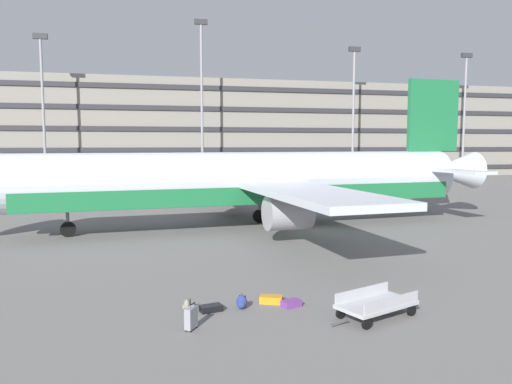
{
  "coord_description": "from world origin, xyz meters",
  "views": [
    {
      "loc": [
        -9.97,
        -30.08,
        5.55
      ],
      "look_at": [
        -4.1,
        -4.83,
        3.0
      ],
      "focal_mm": 34.26,
      "sensor_mm": 36.0,
      "label": 1
    }
  ],
  "objects_px": {
    "baggage_cart": "(376,304)",
    "airliner": "(255,181)",
    "suitcase_large": "(211,308)",
    "backpack_purple": "(187,305)",
    "suitcase_orange": "(191,318)",
    "backpack_upright": "(242,302)",
    "suitcase_red": "(271,299)",
    "suitcase_laid_flat": "(291,303)"
  },
  "relations": [
    {
      "from": "baggage_cart",
      "to": "airliner",
      "type": "bearing_deg",
      "value": 89.7
    },
    {
      "from": "airliner",
      "to": "baggage_cart",
      "type": "xyz_separation_m",
      "value": [
        -0.09,
        -17.78,
        -2.66
      ]
    },
    {
      "from": "suitcase_large",
      "to": "backpack_purple",
      "type": "distance_m",
      "value": 0.81
    },
    {
      "from": "suitcase_orange",
      "to": "baggage_cart",
      "type": "height_order",
      "value": "baggage_cart"
    },
    {
      "from": "backpack_upright",
      "to": "backpack_purple",
      "type": "height_order",
      "value": "backpack_upright"
    },
    {
      "from": "suitcase_large",
      "to": "suitcase_orange",
      "type": "bearing_deg",
      "value": -118.55
    },
    {
      "from": "airliner",
      "to": "backpack_upright",
      "type": "bearing_deg",
      "value": -104.55
    },
    {
      "from": "suitcase_red",
      "to": "backpack_upright",
      "type": "distance_m",
      "value": 1.21
    },
    {
      "from": "suitcase_laid_flat",
      "to": "baggage_cart",
      "type": "distance_m",
      "value": 2.87
    },
    {
      "from": "suitcase_large",
      "to": "backpack_upright",
      "type": "distance_m",
      "value": 1.05
    },
    {
      "from": "suitcase_red",
      "to": "backpack_upright",
      "type": "xyz_separation_m",
      "value": [
        -1.14,
        -0.4,
        0.1
      ]
    },
    {
      "from": "airliner",
      "to": "suitcase_orange",
      "type": "xyz_separation_m",
      "value": [
        -6.0,
        -17.5,
        -2.72
      ]
    },
    {
      "from": "suitcase_laid_flat",
      "to": "suitcase_red",
      "type": "distance_m",
      "value": 0.78
    },
    {
      "from": "suitcase_red",
      "to": "baggage_cart",
      "type": "xyz_separation_m",
      "value": [
        2.94,
        -2.13,
        0.3
      ]
    },
    {
      "from": "airliner",
      "to": "suitcase_red",
      "type": "relative_size",
      "value": 40.3
    },
    {
      "from": "suitcase_large",
      "to": "backpack_purple",
      "type": "relative_size",
      "value": 1.75
    },
    {
      "from": "suitcase_red",
      "to": "suitcase_laid_flat",
      "type": "bearing_deg",
      "value": -43.37
    },
    {
      "from": "suitcase_laid_flat",
      "to": "backpack_purple",
      "type": "distance_m",
      "value": 3.55
    },
    {
      "from": "backpack_upright",
      "to": "baggage_cart",
      "type": "xyz_separation_m",
      "value": [
        4.07,
        -1.73,
        0.2
      ]
    },
    {
      "from": "airliner",
      "to": "backpack_upright",
      "type": "height_order",
      "value": "airliner"
    },
    {
      "from": "suitcase_large",
      "to": "baggage_cart",
      "type": "height_order",
      "value": "baggage_cart"
    },
    {
      "from": "suitcase_red",
      "to": "backpack_upright",
      "type": "height_order",
      "value": "backpack_upright"
    },
    {
      "from": "suitcase_large",
      "to": "backpack_upright",
      "type": "bearing_deg",
      "value": -1.14
    },
    {
      "from": "suitcase_orange",
      "to": "baggage_cart",
      "type": "distance_m",
      "value": 5.92
    },
    {
      "from": "suitcase_red",
      "to": "baggage_cart",
      "type": "distance_m",
      "value": 3.64
    },
    {
      "from": "backpack_upright",
      "to": "backpack_purple",
      "type": "bearing_deg",
      "value": 173.12
    },
    {
      "from": "backpack_upright",
      "to": "suitcase_red",
      "type": "bearing_deg",
      "value": 19.42
    },
    {
      "from": "suitcase_laid_flat",
      "to": "suitcase_large",
      "type": "xyz_separation_m",
      "value": [
        -2.75,
        0.16,
        -0.01
      ]
    },
    {
      "from": "suitcase_laid_flat",
      "to": "suitcase_large",
      "type": "distance_m",
      "value": 2.75
    },
    {
      "from": "suitcase_red",
      "to": "suitcase_large",
      "type": "height_order",
      "value": "suitcase_red"
    },
    {
      "from": "suitcase_orange",
      "to": "baggage_cart",
      "type": "bearing_deg",
      "value": -2.73
    },
    {
      "from": "backpack_purple",
      "to": "backpack_upright",
      "type": "bearing_deg",
      "value": -6.88
    },
    {
      "from": "suitcase_orange",
      "to": "backpack_purple",
      "type": "height_order",
      "value": "suitcase_orange"
    },
    {
      "from": "backpack_purple",
      "to": "baggage_cart",
      "type": "relative_size",
      "value": 0.14
    },
    {
      "from": "airliner",
      "to": "suitcase_large",
      "type": "distance_m",
      "value": 17.12
    },
    {
      "from": "backpack_upright",
      "to": "backpack_purple",
      "type": "distance_m",
      "value": 1.83
    },
    {
      "from": "airliner",
      "to": "suitcase_red",
      "type": "height_order",
      "value": "airliner"
    },
    {
      "from": "suitcase_red",
      "to": "backpack_purple",
      "type": "height_order",
      "value": "backpack_purple"
    },
    {
      "from": "suitcase_red",
      "to": "backpack_purple",
      "type": "xyz_separation_m",
      "value": [
        -2.96,
        -0.18,
        0.07
      ]
    },
    {
      "from": "suitcase_large",
      "to": "backpack_purple",
      "type": "xyz_separation_m",
      "value": [
        -0.78,
        0.2,
        0.09
      ]
    },
    {
      "from": "suitcase_orange",
      "to": "suitcase_laid_flat",
      "type": "relative_size",
      "value": 1.1
    },
    {
      "from": "backpack_purple",
      "to": "baggage_cart",
      "type": "distance_m",
      "value": 6.21
    }
  ]
}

